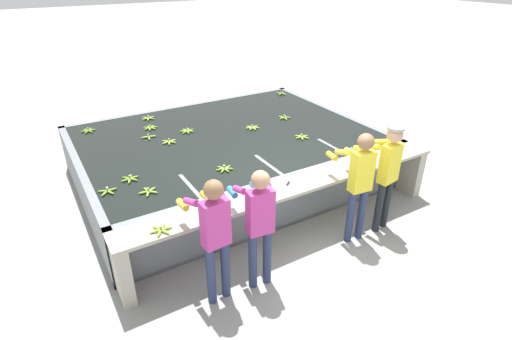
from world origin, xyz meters
TOP-DOWN VIEW (x-y plane):
  - ground_plane at (0.00, 0.00)m, footprint 80.00×80.00m
  - wash_tank at (0.00, 2.44)m, footprint 5.29×4.00m
  - work_ledge at (0.00, 0.23)m, footprint 5.29×0.45m
  - worker_0 at (-1.55, -0.32)m, footprint 0.44×0.73m
  - worker_1 at (-0.98, -0.36)m, footprint 0.46×0.73m
  - worker_2 at (0.73, -0.28)m, footprint 0.45×0.73m
  - worker_3 at (1.27, -0.28)m, footprint 0.48×0.74m
  - banana_bunch_floating_0 at (1.11, 1.57)m, footprint 0.28×0.26m
  - banana_bunch_floating_1 at (-0.58, 2.91)m, footprint 0.28×0.28m
  - banana_bunch_floating_2 at (-2.38, 1.40)m, footprint 0.27×0.28m
  - banana_bunch_floating_3 at (-1.05, 2.60)m, footprint 0.28×0.28m
  - banana_bunch_floating_4 at (-2.01, 1.59)m, footprint 0.28×0.27m
  - banana_bunch_floating_5 at (0.57, 2.43)m, footprint 0.28×0.27m
  - banana_bunch_floating_6 at (-1.29, 3.00)m, footprint 0.28×0.28m
  - banana_bunch_floating_7 at (-1.12, 3.43)m, footprint 0.28×0.28m
  - banana_bunch_floating_8 at (2.29, 3.99)m, footprint 0.27×0.27m
  - banana_bunch_floating_9 at (-2.18, 3.88)m, footprint 0.28×0.27m
  - banana_bunch_floating_10 at (1.40, 2.57)m, footprint 0.27×0.27m
  - banana_bunch_floating_11 at (-0.99, 3.97)m, footprint 0.28×0.28m
  - banana_bunch_floating_12 at (-1.89, 1.09)m, footprint 0.27×0.27m
  - banana_bunch_floating_13 at (-0.67, 1.17)m, footprint 0.28×0.28m
  - banana_bunch_ledge_0 at (-0.54, 0.27)m, footprint 0.28×0.28m
  - banana_bunch_ledge_1 at (-2.04, 0.13)m, footprint 0.28×0.27m
  - knife_0 at (-0.04, 0.34)m, footprint 0.29×0.24m

SIDE VIEW (x-z plane):
  - ground_plane at x=0.00m, z-range 0.00..0.00m
  - wash_tank at x=0.00m, z-range -0.01..0.89m
  - work_ledge at x=0.00m, z-range 0.21..1.10m
  - knife_0 at x=-0.04m, z-range 0.90..0.91m
  - banana_bunch_floating_1 at x=-0.58m, z-range 0.87..0.95m
  - banana_bunch_floating_5 at x=0.57m, z-range 0.87..0.95m
  - banana_bunch_floating_7 at x=-1.12m, z-range 0.87..0.95m
  - banana_bunch_floating_13 at x=-0.67m, z-range 0.87..0.95m
  - banana_bunch_floating_0 at x=1.11m, z-range 0.87..0.95m
  - banana_bunch_floating_3 at x=-1.05m, z-range 0.87..0.95m
  - banana_bunch_floating_4 at x=-2.01m, z-range 0.87..0.95m
  - banana_bunch_floating_9 at x=-2.18m, z-range 0.87..0.95m
  - banana_bunch_floating_11 at x=-0.99m, z-range 0.87..0.95m
  - banana_bunch_floating_2 at x=-2.38m, z-range 0.87..0.95m
  - banana_bunch_floating_10 at x=1.40m, z-range 0.87..0.95m
  - banana_bunch_floating_12 at x=-1.89m, z-range 0.87..0.95m
  - banana_bunch_floating_6 at x=-1.29m, z-range 0.87..0.95m
  - banana_bunch_floating_8 at x=2.29m, z-range 0.87..0.95m
  - banana_bunch_ledge_1 at x=-2.04m, z-range 0.88..0.95m
  - banana_bunch_ledge_0 at x=-0.54m, z-range 0.88..0.95m
  - worker_1 at x=-0.98m, z-range 0.17..1.82m
  - worker_0 at x=-1.55m, z-range 0.17..1.85m
  - worker_2 at x=0.73m, z-range 0.18..1.90m
  - worker_3 at x=1.27m, z-range 0.19..1.90m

